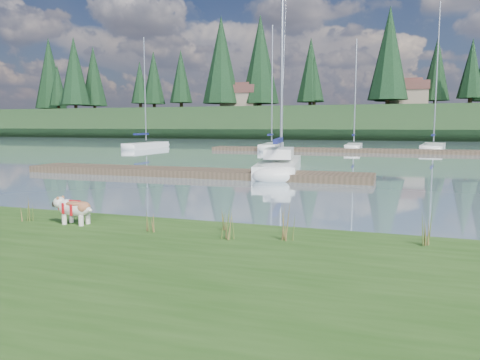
% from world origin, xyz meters
% --- Properties ---
extents(ground, '(200.00, 200.00, 0.00)m').
position_xyz_m(ground, '(0.00, 30.00, 0.00)').
color(ground, '#7F99AA').
rests_on(ground, ground).
extents(ridge, '(200.00, 20.00, 5.00)m').
position_xyz_m(ridge, '(0.00, 73.00, 2.50)').
color(ridge, '#1C3319').
rests_on(ridge, ground).
extents(bulldog, '(0.85, 0.38, 0.51)m').
position_xyz_m(bulldog, '(-1.05, -2.60, 0.67)').
color(bulldog, silver).
rests_on(bulldog, bank).
extents(sailboat_main, '(3.18, 8.96, 12.65)m').
position_xyz_m(sailboat_main, '(-0.66, 12.53, 0.42)').
color(sailboat_main, white).
rests_on(sailboat_main, ground).
extents(dock_near, '(16.00, 2.00, 0.30)m').
position_xyz_m(dock_near, '(-4.00, 9.00, 0.15)').
color(dock_near, '#4C3D2C').
rests_on(dock_near, ground).
extents(dock_far, '(26.00, 2.20, 0.30)m').
position_xyz_m(dock_far, '(2.00, 30.00, 0.15)').
color(dock_far, '#4C3D2C').
rests_on(dock_far, ground).
extents(sailboat_bg_0, '(1.56, 7.31, 10.65)m').
position_xyz_m(sailboat_bg_0, '(-18.41, 30.87, 0.32)').
color(sailboat_bg_0, white).
rests_on(sailboat_bg_0, ground).
extents(sailboat_bg_1, '(2.38, 7.66, 11.29)m').
position_xyz_m(sailboat_bg_1, '(-6.31, 32.44, 0.33)').
color(sailboat_bg_1, white).
rests_on(sailboat_bg_1, ground).
extents(sailboat_bg_2, '(1.50, 6.52, 9.90)m').
position_xyz_m(sailboat_bg_2, '(1.01, 33.84, 0.33)').
color(sailboat_bg_2, white).
rests_on(sailboat_bg_2, ground).
extents(sailboat_bg_3, '(2.76, 9.09, 13.04)m').
position_xyz_m(sailboat_bg_3, '(7.91, 36.13, 0.32)').
color(sailboat_bg_3, white).
rests_on(sailboat_bg_3, ground).
extents(weed_0, '(0.17, 0.14, 0.51)m').
position_xyz_m(weed_0, '(0.67, -2.67, 0.56)').
color(weed_0, '#475B23').
rests_on(weed_0, bank).
extents(weed_1, '(0.17, 0.14, 0.47)m').
position_xyz_m(weed_1, '(1.92, -2.18, 0.55)').
color(weed_1, '#475B23').
rests_on(weed_1, bank).
extents(weed_2, '(0.17, 0.14, 0.65)m').
position_xyz_m(weed_2, '(3.13, -2.55, 0.62)').
color(weed_2, '#475B23').
rests_on(weed_2, bank).
extents(weed_3, '(0.17, 0.14, 0.56)m').
position_xyz_m(weed_3, '(-2.12, -2.68, 0.59)').
color(weed_3, '#475B23').
rests_on(weed_3, bank).
extents(weed_4, '(0.17, 0.14, 0.53)m').
position_xyz_m(weed_4, '(2.15, -2.75, 0.57)').
color(weed_4, '#475B23').
rests_on(weed_4, bank).
extents(weed_5, '(0.17, 0.14, 0.60)m').
position_xyz_m(weed_5, '(5.25, -2.21, 0.60)').
color(weed_5, '#475B23').
rests_on(weed_5, bank).
extents(mud_lip, '(60.00, 0.50, 0.14)m').
position_xyz_m(mud_lip, '(0.00, -1.60, 0.07)').
color(mud_lip, '#33281C').
rests_on(mud_lip, ground).
extents(conifer_0, '(5.72, 5.72, 14.15)m').
position_xyz_m(conifer_0, '(-55.00, 67.00, 12.64)').
color(conifer_0, '#382619').
rests_on(conifer_0, ridge).
extents(conifer_1, '(4.40, 4.40, 11.30)m').
position_xyz_m(conifer_1, '(-40.00, 71.00, 11.28)').
color(conifer_1, '#382619').
rests_on(conifer_1, ridge).
extents(conifer_2, '(6.60, 6.60, 16.05)m').
position_xyz_m(conifer_2, '(-25.00, 68.00, 13.54)').
color(conifer_2, '#382619').
rests_on(conifer_2, ridge).
extents(conifer_3, '(4.84, 4.84, 12.25)m').
position_xyz_m(conifer_3, '(-10.00, 72.00, 11.74)').
color(conifer_3, '#382619').
rests_on(conifer_3, ridge).
extents(conifer_4, '(6.16, 6.16, 15.10)m').
position_xyz_m(conifer_4, '(3.00, 66.00, 13.09)').
color(conifer_4, '#382619').
rests_on(conifer_4, ridge).
extents(conifer_5, '(3.96, 3.96, 10.35)m').
position_xyz_m(conifer_5, '(15.00, 70.00, 10.83)').
color(conifer_5, '#382619').
rests_on(conifer_5, ridge).
extents(house_0, '(6.30, 5.30, 4.65)m').
position_xyz_m(house_0, '(-22.00, 70.00, 7.31)').
color(house_0, gray).
rests_on(house_0, ridge).
extents(house_1, '(6.30, 5.30, 4.65)m').
position_xyz_m(house_1, '(6.00, 71.00, 7.31)').
color(house_1, gray).
rests_on(house_1, ridge).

